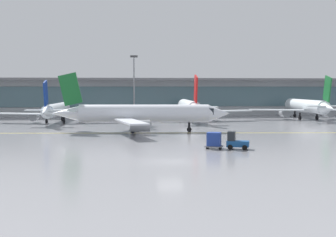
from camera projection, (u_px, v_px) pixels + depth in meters
name	position (u px, v px, depth m)	size (l,w,h in m)	color
ground_plane	(170.00, 162.00, 48.09)	(400.00, 400.00, 0.00)	gray
taxiway_centreline_stripe	(145.00, 133.00, 78.11)	(110.00, 0.36, 0.01)	yellow
terminal_concourse	(129.00, 97.00, 126.12)	(209.85, 11.00, 9.60)	#9EA3A8
gate_airplane_2	(56.00, 110.00, 100.33)	(24.20, 26.12, 8.65)	white
gate_airplane_3	(189.00, 107.00, 106.08)	(27.40, 29.51, 9.77)	white
gate_airplane_4	(306.00, 106.00, 111.83)	(27.42, 29.50, 9.77)	white
taxiing_regional_jet	(142.00, 114.00, 79.90)	(29.48, 27.23, 9.76)	silver
baggage_tug	(236.00, 142.00, 57.67)	(2.92, 2.32, 2.10)	#194C8C
cargo_dolly_lead	(214.00, 140.00, 58.24)	(2.53, 2.23, 1.94)	#595B60
apron_light_mast_1	(134.00, 84.00, 118.20)	(1.80, 0.36, 14.99)	gray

